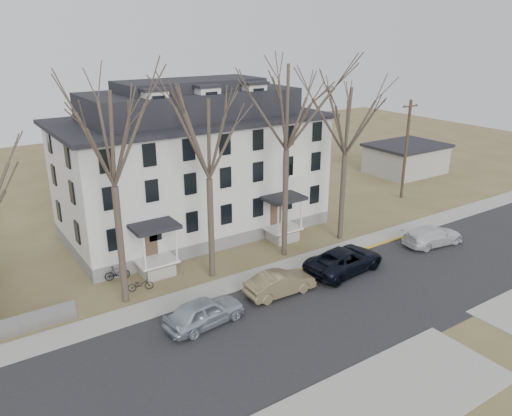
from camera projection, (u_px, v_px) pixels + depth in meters
ground at (373, 319)px, 28.40m from camera, size 120.00×120.00×0.00m
main_road at (348, 304)px, 29.96m from camera, size 120.00×10.00×0.04m
far_sidewalk at (288, 267)px, 34.66m from camera, size 120.00×2.00×0.08m
yellow_curb at (350, 255)px, 36.57m from camera, size 14.00×0.25×0.06m
boarding_house at (194, 166)px, 39.60m from camera, size 20.80×12.36×12.05m
distant_building at (406, 158)px, 57.10m from camera, size 8.50×6.50×3.35m
tree_far_left at (109, 132)px, 26.84m from camera, size 8.40×8.40×13.72m
tree_mid_left at (208, 134)px, 30.23m from camera, size 7.80×7.80×12.74m
tree_center at (287, 102)px, 32.87m from camera, size 9.00×9.00×14.70m
tree_mid_right at (347, 117)px, 36.24m from camera, size 7.80×7.80×12.74m
utility_pole_far at (406, 149)px, 47.39m from camera, size 2.00×0.28×9.50m
car_silver at (205, 312)px, 27.59m from camera, size 4.89×2.44×1.60m
car_tan at (280, 284)px, 30.82m from camera, size 4.59×1.74×1.49m
car_navy at (345, 260)px, 33.75m from camera, size 6.15×3.29×1.64m
car_white at (433, 236)px, 38.01m from camera, size 5.19×2.66×1.44m
bicycle_left at (141, 285)px, 31.34m from camera, size 1.70×0.97×0.85m
bicycle_right at (117, 274)px, 32.65m from camera, size 1.70×0.82×0.99m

